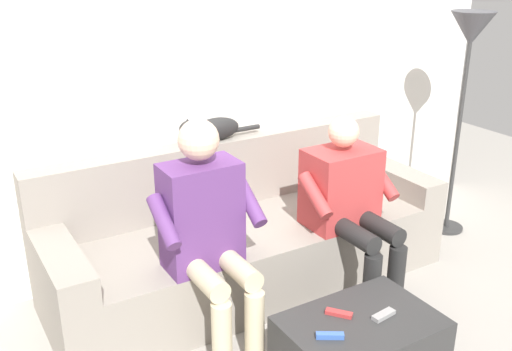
# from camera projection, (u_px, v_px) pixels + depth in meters

# --- Properties ---
(ground_plane) EXTENTS (8.00, 8.00, 0.00)m
(ground_plane) POSITION_uv_depth(u_px,v_px,m) (315.00, 341.00, 3.13)
(ground_plane) COLOR gray
(back_wall) EXTENTS (4.66, 0.06, 2.54)m
(back_wall) POSITION_uv_depth(u_px,v_px,m) (205.00, 65.00, 3.65)
(back_wall) COLOR silver
(back_wall) RESTS_ON ground
(couch) EXTENTS (2.43, 0.82, 0.85)m
(couch) POSITION_uv_depth(u_px,v_px,m) (246.00, 239.00, 3.61)
(couch) COLOR gray
(couch) RESTS_ON ground
(coffee_table) EXTENTS (0.72, 0.50, 0.34)m
(coffee_table) POSITION_uv_depth(u_px,v_px,m) (359.00, 350.00, 2.79)
(coffee_table) COLOR #2D2D2D
(coffee_table) RESTS_ON ground
(person_left_seated) EXTENTS (0.56, 0.61, 1.07)m
(person_left_seated) POSITION_uv_depth(u_px,v_px,m) (348.00, 198.00, 3.40)
(person_left_seated) COLOR #B23838
(person_left_seated) RESTS_ON ground
(person_right_seated) EXTENTS (0.54, 0.53, 1.20)m
(person_right_seated) POSITION_uv_depth(u_px,v_px,m) (207.00, 226.00, 2.93)
(person_right_seated) COLOR #5B3370
(person_right_seated) RESTS_ON ground
(cat_on_backrest) EXTENTS (0.54, 0.12, 0.16)m
(cat_on_backrest) POSITION_uv_depth(u_px,v_px,m) (210.00, 129.00, 3.56)
(cat_on_backrest) COLOR black
(cat_on_backrest) RESTS_ON couch
(remote_blue) EXTENTS (0.12, 0.09, 0.02)m
(remote_blue) POSITION_uv_depth(u_px,v_px,m) (330.00, 336.00, 2.60)
(remote_blue) COLOR #3860B7
(remote_blue) RESTS_ON coffee_table
(remote_red) EXTENTS (0.11, 0.12, 0.02)m
(remote_red) POSITION_uv_depth(u_px,v_px,m) (339.00, 313.00, 2.76)
(remote_red) COLOR #B73333
(remote_red) RESTS_ON coffee_table
(remote_gray) EXTENTS (0.13, 0.06, 0.02)m
(remote_gray) POSITION_uv_depth(u_px,v_px,m) (384.00, 315.00, 2.75)
(remote_gray) COLOR gray
(remote_gray) RESTS_ON coffee_table
(floor_lamp) EXTENTS (0.29, 0.29, 1.57)m
(floor_lamp) POSITION_uv_depth(u_px,v_px,m) (469.00, 47.00, 3.90)
(floor_lamp) COLOR #2D2D2D
(floor_lamp) RESTS_ON ground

